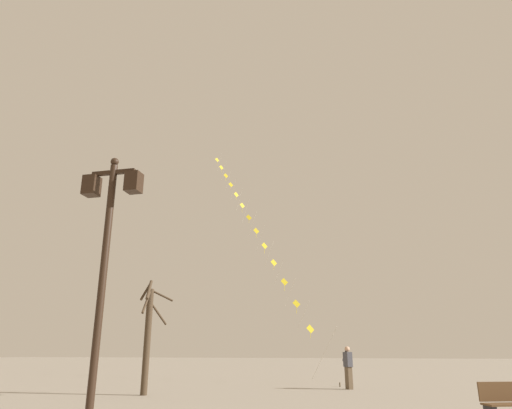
{
  "coord_description": "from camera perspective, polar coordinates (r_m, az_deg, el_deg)",
  "views": [
    {
      "loc": [
        1.47,
        -1.1,
        1.55
      ],
      "look_at": [
        -4.46,
        25.03,
        10.13
      ],
      "focal_mm": 32.02,
      "sensor_mm": 36.0,
      "label": 1
    }
  ],
  "objects": [
    {
      "name": "kite_train",
      "position": [
        33.5,
        -0.43,
        -2.5
      ],
      "size": [
        12.07,
        18.06,
        19.85
      ],
      "color": "brown",
      "rests_on": "ground_plane"
    },
    {
      "name": "kite_flyer",
      "position": [
        20.79,
        11.43,
        -19.2
      ],
      "size": [
        0.46,
        0.6,
        1.71
      ],
      "rotation": [
        0.0,
        0.0,
        2.13
      ],
      "color": "brown",
      "rests_on": "ground_plane"
    },
    {
      "name": "twin_lantern_lamp_post",
      "position": [
        9.15,
        -18.12,
        -3.92
      ],
      "size": [
        1.2,
        0.28,
        5.24
      ],
      "color": "black",
      "rests_on": "ground_plane"
    },
    {
      "name": "bare_tree",
      "position": [
        18.18,
        -13.35,
        -15.34
      ],
      "size": [
        0.93,
        1.53,
        4.14
      ],
      "color": "#423323",
      "rests_on": "ground_plane"
    },
    {
      "name": "ground_plane",
      "position": [
        21.21,
        9.46,
        -21.72
      ],
      "size": [
        160.0,
        160.0,
        0.0
      ],
      "primitive_type": "plane",
      "color": "gray"
    }
  ]
}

